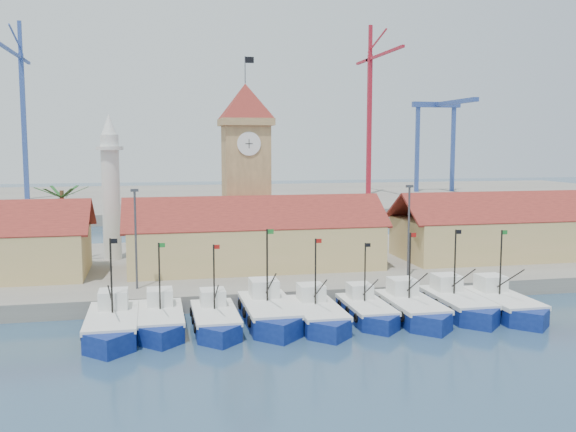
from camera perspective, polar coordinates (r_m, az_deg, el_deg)
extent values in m
plane|color=navy|center=(49.62, 0.71, -10.56)|extent=(400.00, 400.00, 0.00)
cube|color=gray|center=(72.38, -3.48, -4.52)|extent=(140.00, 32.00, 1.50)
cube|color=gray|center=(157.21, -8.14, 1.47)|extent=(240.00, 80.00, 2.00)
cube|color=navy|center=(51.06, -15.34, -9.68)|extent=(3.70, 8.38, 1.91)
cube|color=navy|center=(47.06, -15.63, -11.08)|extent=(3.70, 3.70, 1.91)
cube|color=silver|center=(50.81, -15.37, -8.65)|extent=(3.78, 8.61, 0.37)
cube|color=silver|center=(52.63, -15.26, -7.17)|extent=(2.22, 2.33, 1.48)
cylinder|color=black|center=(50.65, -15.43, -5.25)|extent=(0.15, 0.15, 5.93)
cube|color=black|center=(50.16, -15.23, -2.16)|extent=(0.53, 0.02, 0.37)
cube|color=navy|center=(51.86, -11.26, -9.37)|extent=(3.41, 7.72, 1.75)
cube|color=navy|center=(48.16, -11.20, -10.61)|extent=(3.41, 3.41, 1.75)
cube|color=silver|center=(51.63, -11.28, -8.43)|extent=(3.48, 7.93, 0.34)
cube|color=silver|center=(53.31, -11.33, -7.09)|extent=(2.05, 2.14, 1.36)
cylinder|color=black|center=(51.48, -11.36, -5.35)|extent=(0.14, 0.14, 5.46)
cube|color=#197226|center=(51.03, -11.15, -2.56)|extent=(0.49, 0.02, 0.34)
cube|color=navy|center=(51.39, -6.49, -9.44)|extent=(3.33, 7.53, 1.71)
cube|color=navy|center=(47.80, -6.05, -10.67)|extent=(3.33, 3.33, 1.71)
cube|color=silver|center=(51.16, -6.50, -8.52)|extent=(3.39, 7.74, 0.33)
cube|color=silver|center=(52.79, -6.71, -7.20)|extent=(2.00, 2.09, 1.33)
cylinder|color=black|center=(51.01, -6.59, -5.49)|extent=(0.13, 0.13, 5.32)
cube|color=#A5140F|center=(50.58, -6.36, -2.74)|extent=(0.48, 0.02, 0.33)
cube|color=navy|center=(52.72, -1.74, -8.91)|extent=(3.82, 8.65, 1.97)
cube|color=navy|center=(48.63, -0.82, -10.24)|extent=(3.82, 3.82, 1.97)
cube|color=silver|center=(52.46, -1.75, -7.88)|extent=(3.90, 8.89, 0.38)
cube|color=silver|center=(54.33, -2.16, -6.43)|extent=(2.29, 2.40, 1.53)
cylinder|color=black|center=(52.32, -1.87, -4.49)|extent=(0.15, 0.15, 6.12)
cube|color=#197226|center=(51.90, -1.58, -1.40)|extent=(0.55, 0.02, 0.38)
cube|color=navy|center=(52.36, 2.58, -9.08)|extent=(3.47, 7.85, 1.78)
cube|color=navy|center=(48.72, 3.75, -10.29)|extent=(3.47, 3.47, 1.78)
cube|color=silver|center=(52.12, 2.58, -8.14)|extent=(3.54, 8.06, 0.35)
cube|color=silver|center=(53.78, 2.06, -6.81)|extent=(2.08, 2.18, 1.39)
cylinder|color=black|center=(51.96, 2.46, -5.05)|extent=(0.14, 0.14, 5.55)
cube|color=#A5140F|center=(51.57, 2.74, -2.23)|extent=(0.50, 0.02, 0.35)
cube|color=navy|center=(54.19, 6.96, -8.63)|extent=(3.17, 7.18, 1.63)
cube|color=navy|center=(50.93, 8.29, -9.64)|extent=(3.17, 3.17, 1.63)
cube|color=silver|center=(53.98, 6.98, -7.80)|extent=(3.24, 7.38, 0.32)
cube|color=silver|center=(55.46, 6.38, -6.63)|extent=(1.90, 1.99, 1.27)
cylinder|color=black|center=(53.84, 6.86, -5.07)|extent=(0.13, 0.13, 5.08)
cube|color=black|center=(53.49, 7.12, -2.58)|extent=(0.45, 0.02, 0.32)
cube|color=navy|center=(55.05, 10.89, -8.40)|extent=(3.58, 8.10, 1.84)
cube|color=navy|center=(51.48, 12.66, -9.49)|extent=(3.58, 3.58, 1.84)
cube|color=silver|center=(54.82, 10.91, -7.47)|extent=(3.65, 8.32, 0.36)
cube|color=silver|center=(56.45, 10.13, -6.20)|extent=(2.15, 2.25, 1.43)
cylinder|color=black|center=(54.67, 10.77, -4.44)|extent=(0.14, 0.14, 5.72)
cube|color=#A5140F|center=(54.33, 11.08, -1.67)|extent=(0.51, 0.02, 0.36)
cube|color=navy|center=(57.42, 14.74, -7.87)|extent=(3.60, 8.15, 1.85)
cube|color=navy|center=(53.94, 16.70, -8.87)|extent=(3.60, 3.60, 1.85)
cube|color=silver|center=(57.20, 14.77, -6.97)|extent=(3.67, 8.38, 0.36)
cube|color=silver|center=(58.80, 13.89, -5.76)|extent=(2.16, 2.26, 1.44)
cylinder|color=black|center=(57.06, 14.62, -4.05)|extent=(0.14, 0.14, 5.76)
cube|color=black|center=(56.76, 14.93, -1.38)|extent=(0.51, 0.02, 0.36)
cube|color=navy|center=(58.31, 18.51, -7.78)|extent=(3.60, 8.14, 1.85)
cube|color=navy|center=(54.96, 20.68, -8.73)|extent=(3.60, 3.60, 1.85)
cube|color=silver|center=(58.09, 18.54, -6.89)|extent=(3.67, 8.37, 0.36)
cube|color=silver|center=(59.63, 17.57, -5.71)|extent=(2.16, 2.26, 1.44)
cylinder|color=black|center=(57.95, 18.38, -4.01)|extent=(0.14, 0.14, 5.76)
cube|color=#197226|center=(57.67, 18.70, -1.38)|extent=(0.51, 0.02, 0.36)
cube|color=tan|center=(67.96, -3.00, -2.66)|extent=(26.00, 10.00, 4.50)
cube|color=maroon|center=(65.01, -2.67, 0.26)|extent=(27.04, 5.13, 3.21)
cube|color=maroon|center=(69.93, -3.34, 0.69)|extent=(27.04, 5.13, 3.21)
cube|color=tan|center=(79.45, 20.46, -1.74)|extent=(30.00, 10.00, 4.50)
cube|color=maroon|center=(76.94, 21.56, 0.78)|extent=(31.20, 5.13, 3.21)
cube|color=maroon|center=(81.13, 19.62, 1.12)|extent=(31.20, 5.13, 3.21)
cube|color=tan|center=(73.24, -3.76, 2.13)|extent=(5.00, 5.00, 15.00)
cube|color=tan|center=(73.07, -3.80, 8.32)|extent=(5.80, 5.80, 0.80)
pyramid|color=maroon|center=(73.18, -3.82, 10.12)|extent=(5.80, 5.80, 4.00)
cylinder|color=white|center=(70.51, -3.49, 6.44)|extent=(2.60, 0.15, 2.60)
cube|color=black|center=(70.43, -3.48, 6.44)|extent=(0.08, 0.02, 1.00)
cube|color=black|center=(70.43, -3.48, 6.44)|extent=(0.80, 0.02, 0.08)
cylinder|color=#3F3F44|center=(73.49, -3.84, 12.84)|extent=(0.10, 0.10, 3.00)
cube|color=black|center=(73.69, -3.45, 13.69)|extent=(1.00, 0.03, 0.70)
cylinder|color=silver|center=(74.66, -15.45, 1.61)|extent=(2.00, 2.00, 14.00)
cylinder|color=silver|center=(74.42, -15.58, 5.83)|extent=(3.00, 3.00, 0.40)
cone|color=silver|center=(74.45, -15.64, 7.83)|extent=(1.80, 1.80, 2.40)
cylinder|color=brown|center=(73.47, -19.37, -0.96)|extent=(0.44, 0.44, 8.00)
cube|color=#1C521E|center=(72.93, -18.39, 2.03)|extent=(2.80, 0.35, 1.18)
cube|color=#1C521E|center=(74.21, -18.82, 2.08)|extent=(1.71, 2.60, 1.18)
cube|color=#1C521E|center=(74.39, -19.89, 2.05)|extent=(1.71, 2.60, 1.18)
cube|color=#1C521E|center=(73.29, -20.56, 1.97)|extent=(2.80, 0.35, 1.18)
cube|color=#1C521E|center=(71.99, -20.15, 1.91)|extent=(1.71, 2.60, 1.18)
cube|color=#1C521E|center=(71.81, -19.05, 1.94)|extent=(1.71, 2.60, 1.18)
cylinder|color=#3F3F44|center=(58.92, -13.38, -2.03)|extent=(0.20, 0.20, 9.00)
cube|color=#3F3F44|center=(58.45, -13.49, 2.24)|extent=(0.70, 0.25, 0.25)
cylinder|color=#3F3F44|center=(63.78, 10.67, -1.33)|extent=(0.20, 0.20, 9.00)
cube|color=#3F3F44|center=(63.34, 10.76, 2.62)|extent=(0.70, 0.25, 0.25)
cube|color=#324C99|center=(156.82, -22.42, 7.33)|extent=(1.00, 1.00, 32.42)
cube|color=#324C99|center=(148.54, -23.35, 13.26)|extent=(0.60, 24.02, 0.60)
cube|color=#324C99|center=(162.80, -22.33, 12.66)|extent=(0.60, 10.00, 0.60)
cube|color=#324C99|center=(158.51, -22.73, 14.47)|extent=(0.80, 0.80, 7.00)
cube|color=#A8192A|center=(160.21, 7.23, 8.01)|extent=(1.00, 1.00, 33.96)
cube|color=#A8192A|center=(152.66, 8.51, 14.09)|extent=(0.60, 23.52, 0.60)
cube|color=#A8192A|center=(166.14, 6.73, 13.49)|extent=(0.60, 10.00, 0.60)
cube|color=#A8192A|center=(162.08, 7.34, 15.27)|extent=(0.80, 0.80, 7.00)
cube|color=#324C99|center=(170.22, 11.41, 5.83)|extent=(0.90, 0.90, 22.00)
cube|color=#324C99|center=(174.43, 14.44, 5.77)|extent=(0.90, 0.90, 22.00)
cube|color=#324C99|center=(172.55, 13.04, 9.62)|extent=(13.00, 1.40, 1.40)
cube|color=#324C99|center=(163.55, 14.54, 9.76)|extent=(1.40, 22.00, 1.00)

